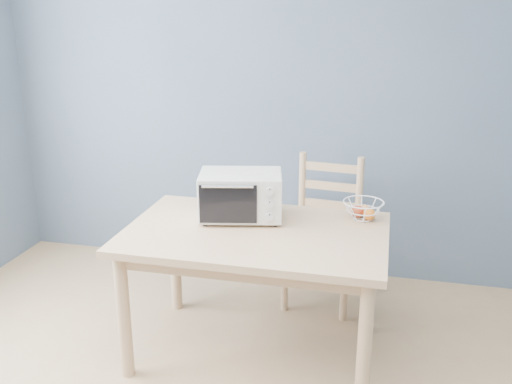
% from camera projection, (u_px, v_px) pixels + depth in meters
% --- Properties ---
extents(room, '(4.01, 4.51, 2.61)m').
position_uv_depth(room, '(137.00, 193.00, 1.91)').
color(room, tan).
rests_on(room, ground).
extents(dining_table, '(1.40, 0.90, 0.75)m').
position_uv_depth(dining_table, '(256.00, 248.00, 3.09)').
color(dining_table, tan).
rests_on(dining_table, ground).
extents(toaster_oven, '(0.51, 0.42, 0.27)m').
position_uv_depth(toaster_oven, '(237.00, 195.00, 3.19)').
color(toaster_oven, white).
rests_on(toaster_oven, dining_table).
extents(fruit_basket, '(0.26, 0.26, 0.11)m').
position_uv_depth(fruit_basket, '(363.00, 210.00, 3.20)').
color(fruit_basket, white).
rests_on(fruit_basket, dining_table).
extents(dining_chair, '(0.50, 0.50, 0.97)m').
position_uv_depth(dining_chair, '(324.00, 232.00, 3.75)').
color(dining_chair, tan).
rests_on(dining_chair, ground).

